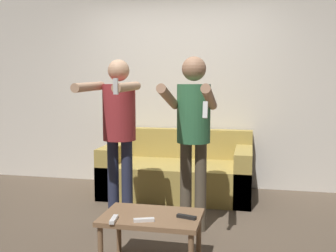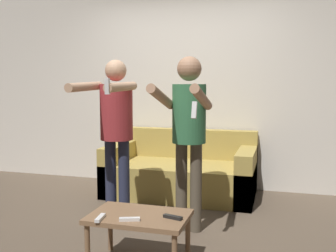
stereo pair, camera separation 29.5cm
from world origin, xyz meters
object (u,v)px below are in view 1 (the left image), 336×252
(person_standing_left, at_px, (119,122))
(coffee_table, at_px, (152,221))
(person_standing_right, at_px, (193,123))
(remote_near, at_px, (113,219))
(remote_far, at_px, (187,217))
(remote_mid, at_px, (144,220))
(couch, at_px, (178,173))

(person_standing_left, distance_m, coffee_table, 1.16)
(person_standing_left, relative_size, person_standing_right, 0.99)
(remote_near, relative_size, remote_far, 0.99)
(remote_mid, bearing_deg, person_standing_right, 77.08)
(person_standing_left, distance_m, remote_mid, 1.23)
(coffee_table, bearing_deg, remote_far, -4.10)
(person_standing_right, bearing_deg, remote_far, -84.76)
(remote_far, bearing_deg, person_standing_right, 95.24)
(coffee_table, relative_size, remote_far, 4.84)
(person_standing_left, distance_m, remote_near, 1.18)
(remote_near, height_order, remote_mid, same)
(remote_mid, bearing_deg, couch, 94.00)
(couch, xyz_separation_m, person_standing_right, (0.36, -1.18, 0.76))
(coffee_table, relative_size, remote_near, 4.87)
(person_standing_right, height_order, coffee_table, person_standing_right)
(couch, bearing_deg, remote_mid, -86.00)
(person_standing_left, bearing_deg, person_standing_right, -0.06)
(couch, xyz_separation_m, remote_mid, (0.15, -2.12, 0.15))
(person_standing_right, distance_m, remote_near, 1.22)
(person_standing_left, bearing_deg, couch, 72.95)
(person_standing_right, relative_size, remote_near, 10.70)
(coffee_table, bearing_deg, remote_near, -142.77)
(coffee_table, height_order, remote_near, remote_near)
(couch, distance_m, remote_mid, 2.13)
(coffee_table, distance_m, remote_mid, 0.16)
(person_standing_left, relative_size, remote_far, 10.51)
(couch, bearing_deg, remote_near, -91.91)
(person_standing_right, relative_size, remote_far, 10.63)
(coffee_table, bearing_deg, couch, 94.83)
(coffee_table, height_order, remote_mid, remote_mid)
(person_standing_left, distance_m, remote_far, 1.29)
(person_standing_right, bearing_deg, remote_mid, -102.92)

